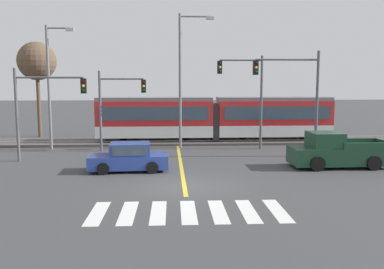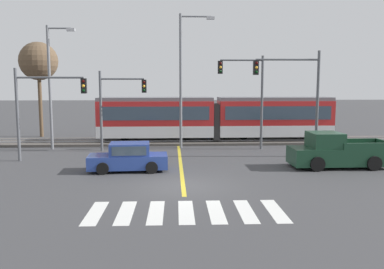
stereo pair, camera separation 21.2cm
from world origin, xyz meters
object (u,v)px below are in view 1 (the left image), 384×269
traffic_light_mid_left (42,100)px  bare_tree_far_west (37,62)px  pickup_truck (336,152)px  traffic_light_far_left (116,99)px  street_lamp_centre (183,73)px  traffic_light_mid_right (296,88)px  traffic_light_far_right (247,88)px  sedan_crossing (129,158)px  street_lamp_west (51,80)px  light_rail_tram (214,117)px

traffic_light_mid_left → bare_tree_far_west: size_ratio=0.68×
pickup_truck → bare_tree_far_west: (-20.74, 14.44, 5.72)m
traffic_light_far_left → street_lamp_centre: street_lamp_centre is taller
traffic_light_mid_right → traffic_light_mid_left: traffic_light_mid_right is taller
traffic_light_far_right → street_lamp_centre: 4.72m
traffic_light_mid_right → traffic_light_mid_left: size_ratio=1.20×
sedan_crossing → pickup_truck: pickup_truck is taller
traffic_light_far_right → street_lamp_centre: bearing=169.0°
traffic_light_mid_right → traffic_light_far_left: bearing=166.2°
traffic_light_mid_left → street_lamp_west: street_lamp_west is taller
traffic_light_mid_right → street_lamp_west: size_ratio=0.77×
sedan_crossing → traffic_light_mid_left: bearing=149.7°
sedan_crossing → street_lamp_centre: (3.23, 7.82, 4.73)m
light_rail_tram → street_lamp_centre: bearing=-133.8°
sedan_crossing → traffic_light_mid_left: traffic_light_mid_left is taller
traffic_light_mid_left → street_lamp_west: 4.64m
street_lamp_centre → bare_tree_far_west: 14.28m
traffic_light_mid_left → street_lamp_centre: bearing=28.3°
sedan_crossing → traffic_light_mid_left: size_ratio=0.77×
pickup_truck → traffic_light_mid_left: (-16.95, 2.86, 2.84)m
traffic_light_mid_right → street_lamp_centre: bearing=150.1°
sedan_crossing → traffic_light_far_left: traffic_light_far_left is taller
street_lamp_west → bare_tree_far_west: (-3.15, 7.14, 1.67)m
sedan_crossing → bare_tree_far_west: 18.34m
bare_tree_far_west → street_lamp_centre: bearing=-29.1°
traffic_light_mid_left → traffic_light_far_left: traffic_light_mid_left is taller
traffic_light_mid_left → bare_tree_far_west: 12.52m
traffic_light_far_left → traffic_light_mid_right: bearing=-13.8°
traffic_light_far_right → bare_tree_far_west: (-16.95, 7.80, 2.20)m
street_lamp_west → street_lamp_centre: street_lamp_centre is taller
street_lamp_centre → bare_tree_far_west: bearing=150.9°
street_lamp_west → light_rail_tram: bearing=13.9°
traffic_light_far_right → street_lamp_west: 13.83m
traffic_light_far_left → sedan_crossing: bearing=-77.9°
traffic_light_far_left → light_rail_tram: bearing=28.1°
traffic_light_mid_right → traffic_light_far_right: traffic_light_mid_right is taller
traffic_light_far_left → street_lamp_centre: size_ratio=0.58×
sedan_crossing → street_lamp_west: 10.58m
light_rail_tram → bare_tree_far_west: size_ratio=2.23×
bare_tree_far_west → street_lamp_west: bearing=-66.2°
light_rail_tram → traffic_light_far_left: (-7.26, -3.88, 1.55)m
traffic_light_mid_right → street_lamp_west: bearing=166.8°
traffic_light_far_right → bare_tree_far_west: bare_tree_far_west is taller
traffic_light_mid_left → traffic_light_mid_right: bearing=2.2°
light_rail_tram → traffic_light_far_left: bearing=-151.9°
bare_tree_far_west → traffic_light_far_right: bearing=-24.7°
bare_tree_far_west → pickup_truck: bearing=-34.8°
sedan_crossing → traffic_light_mid_left: (-5.41, 3.16, 2.99)m
pickup_truck → street_lamp_centre: (-8.30, 7.52, 4.59)m
pickup_truck → traffic_light_mid_right: traffic_light_mid_right is taller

